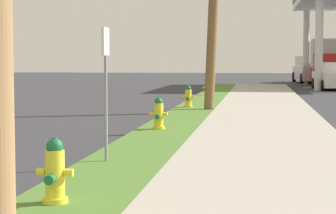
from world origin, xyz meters
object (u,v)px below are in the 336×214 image
Objects in this scene: fire_hydrant_nearest at (55,174)px; street_sign_post at (106,66)px; fire_hydrant_second at (159,115)px; car_white_by_near_pump at (334,77)px; truck_silver_at_far_bay at (311,71)px; fire_hydrant_third at (188,98)px; truck_red_on_apron at (326,63)px; fire_hydrant_fourth at (208,88)px.

fire_hydrant_nearest is 3.25m from street_sign_post.
fire_hydrant_second is 24.07m from car_white_by_near_pump.
street_sign_post is 39.17m from truck_silver_at_far_bay.
fire_hydrant_third is at bearing 89.78° from street_sign_post.
truck_silver_at_far_bay is at bearing 80.83° from street_sign_post.
fire_hydrant_third is 0.13× the size of truck_silver_at_far_bay.
car_white_by_near_pump is 0.71× the size of truck_red_on_apron.
car_white_by_near_pump is at bearing -92.14° from truck_red_on_apron.
fire_hydrant_nearest is at bearing -89.98° from fire_hydrant_fourth.
fire_hydrant_second is at bearing 88.78° from street_sign_post.
street_sign_post is 0.38× the size of truck_silver_at_far_bay.
car_white_by_near_pump reaches higher than fire_hydrant_fourth.
fire_hydrant_third is 27.69m from truck_silver_at_far_bay.
street_sign_post is at bearing -90.22° from fire_hydrant_third.
fire_hydrant_nearest is 1.00× the size of fire_hydrant_fourth.
truck_red_on_apron is at bearing 78.73° from street_sign_post.
truck_red_on_apron is (6.87, 30.21, 1.04)m from fire_hydrant_second.
truck_red_on_apron is 1.17× the size of truck_silver_at_far_bay.
fire_hydrant_nearest is 38.63m from truck_red_on_apron.
fire_hydrant_third is 0.16× the size of car_white_by_near_pump.
truck_silver_at_far_bay is at bearing 72.69° from fire_hydrant_fourth.
fire_hydrant_second is 0.16× the size of car_white_by_near_pump.
fire_hydrant_nearest is 31.63m from car_white_by_near_pump.
truck_silver_at_far_bay is (6.12, 19.62, 0.47)m from fire_hydrant_fourth.
fire_hydrant_nearest is 42.13m from truck_silver_at_far_bay.
car_white_by_near_pump is at bearing 67.71° from fire_hydrant_third.
fire_hydrant_fourth is 19.08m from street_sign_post.
truck_red_on_apron reaches higher than fire_hydrant_third.
truck_silver_at_far_bay is (6.24, 38.67, -0.72)m from street_sign_post.
truck_silver_at_far_bay reaches higher than fire_hydrant_nearest.
truck_silver_at_far_bay reaches higher than fire_hydrant_fourth.
fire_hydrant_second is at bearing -105.92° from car_white_by_near_pump.
fire_hydrant_third is 0.35× the size of street_sign_post.
truck_silver_at_far_bay is at bearing 92.48° from car_white_by_near_pump.
fire_hydrant_fourth is 20.56m from truck_silver_at_far_bay.
street_sign_post is at bearing -90.38° from fire_hydrant_fourth.
fire_hydrant_third is at bearing -112.29° from car_white_by_near_pump.
fire_hydrant_third and fire_hydrant_fourth have the same top height.
fire_hydrant_fourth is 0.12× the size of truck_red_on_apron.
truck_red_on_apron is at bearing 79.80° from fire_hydrant_nearest.
fire_hydrant_second is at bearing -100.27° from truck_silver_at_far_bay.
fire_hydrant_fourth is at bearing -126.54° from car_white_by_near_pump.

